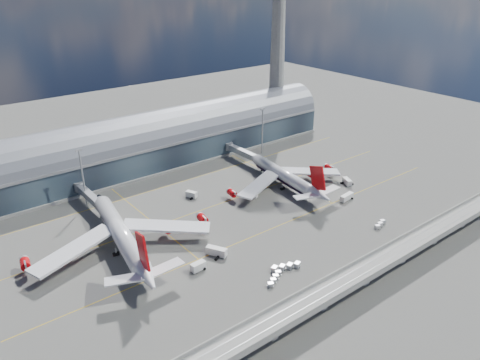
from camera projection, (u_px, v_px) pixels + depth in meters
ground at (256, 219)px, 191.76m from camera, size 500.00×500.00×0.00m
taxi_lines at (224, 199)px, 207.59m from camera, size 200.00×80.12×0.01m
terminal at (161, 142)px, 242.94m from camera, size 200.00×30.00×28.00m
control_tower at (278, 46)px, 277.54m from camera, size 19.00×19.00×103.00m
guideway at (366, 270)px, 150.15m from camera, size 220.00×8.50×7.20m
floodlight_mast_left at (83, 176)px, 197.46m from camera, size 3.00×0.70×25.70m
floodlight_mast_right at (262, 130)px, 253.58m from camera, size 3.00×0.70×25.70m
airliner_left at (122, 236)px, 167.38m from camera, size 67.96×71.53×21.85m
airliner_right at (285, 177)px, 217.53m from camera, size 58.83×61.53×19.52m
jet_bridge_left at (88, 195)px, 199.92m from camera, size 4.40×28.00×7.25m
jet_bridge_right at (244, 153)px, 245.33m from camera, size 4.40×32.00×7.25m
service_truck_0 at (216, 251)px, 166.61m from camera, size 5.87×7.86×3.15m
service_truck_1 at (198, 266)px, 158.35m from camera, size 5.41×2.91×3.05m
service_truck_2 at (347, 197)px, 206.49m from camera, size 7.84×3.13×2.77m
service_truck_3 at (347, 182)px, 221.32m from camera, size 4.52×6.36×2.88m
service_truck_4 at (191, 194)px, 208.77m from camera, size 4.19×5.52×2.91m
service_truck_5 at (252, 194)px, 209.03m from camera, size 4.08×5.91×2.67m
cargo_train_0 at (274, 279)px, 153.28m from camera, size 8.71×5.46×1.51m
cargo_train_1 at (286, 267)px, 159.12m from camera, size 10.74×5.52×1.81m
cargo_train_2 at (380, 224)px, 185.64m from camera, size 7.51×3.44×1.65m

